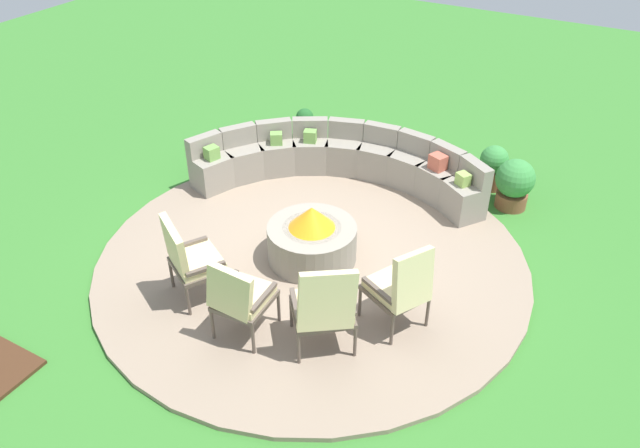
% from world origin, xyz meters
% --- Properties ---
extents(ground_plane, '(24.00, 24.00, 0.00)m').
position_xyz_m(ground_plane, '(0.00, 0.00, 0.00)').
color(ground_plane, '#387A2D').
extents(patio_circle, '(5.33, 5.33, 0.06)m').
position_xyz_m(patio_circle, '(0.00, 0.00, 0.03)').
color(patio_circle, gray).
rests_on(patio_circle, ground_plane).
extents(fire_pit, '(1.09, 1.09, 0.74)m').
position_xyz_m(fire_pit, '(0.00, 0.00, 0.35)').
color(fire_pit, gray).
rests_on(fire_pit, patio_circle).
extents(curved_stone_bench, '(4.06, 2.04, 0.78)m').
position_xyz_m(curved_stone_bench, '(-0.57, 1.81, 0.38)').
color(curved_stone_bench, gray).
rests_on(curved_stone_bench, patio_circle).
extents(lounge_chair_front_left, '(0.78, 0.78, 1.07)m').
position_xyz_m(lounge_chair_front_left, '(-0.82, -1.28, 0.61)').
color(lounge_chair_front_left, brown).
rests_on(lounge_chair_front_left, patio_circle).
extents(lounge_chair_front_right, '(0.57, 0.61, 1.01)m').
position_xyz_m(lounge_chair_front_right, '(0.02, -1.52, 0.59)').
color(lounge_chair_front_right, brown).
rests_on(lounge_chair_front_right, patio_circle).
extents(lounge_chair_back_left, '(0.84, 0.85, 1.11)m').
position_xyz_m(lounge_chair_back_left, '(0.87, -1.26, 0.62)').
color(lounge_chair_back_left, brown).
rests_on(lounge_chair_back_left, patio_circle).
extents(lounge_chair_back_right, '(0.77, 0.75, 1.06)m').
position_xyz_m(lounge_chair_back_right, '(1.41, -0.58, 0.61)').
color(lounge_chair_back_right, brown).
rests_on(lounge_chair_back_right, patio_circle).
extents(potted_plant_0, '(0.41, 0.41, 0.68)m').
position_xyz_m(potted_plant_0, '(1.41, 2.85, 0.38)').
color(potted_plant_0, brown).
rests_on(potted_plant_0, ground_plane).
extents(potted_plant_1, '(0.54, 0.54, 0.73)m').
position_xyz_m(potted_plant_1, '(1.81, 2.48, 0.39)').
color(potted_plant_1, brown).
rests_on(potted_plant_1, ground_plane).
extents(potted_plant_2, '(0.29, 0.29, 0.54)m').
position_xyz_m(potted_plant_2, '(-1.80, 2.89, 0.29)').
color(potted_plant_2, brown).
rests_on(potted_plant_2, ground_plane).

